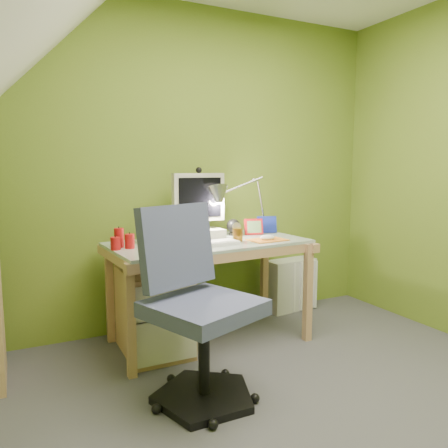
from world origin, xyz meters
name	(u,v)px	position (x,y,z in m)	size (l,w,h in m)	color
floor	(318,431)	(0.00, 0.00, -0.01)	(3.20, 3.20, 0.01)	#49494E
wall_back	(189,169)	(0.00, 1.60, 1.20)	(3.20, 0.01, 2.40)	olive
desk	(209,292)	(-0.03, 1.18, 0.36)	(1.33, 0.66, 0.71)	tan
monitor	(198,199)	(-0.03, 1.36, 0.99)	(0.41, 0.24, 0.56)	#BCBAA9
speaker_left	(164,233)	(-0.30, 1.34, 0.76)	(0.09, 0.09, 0.11)	black
speaker_right	(233,227)	(0.24, 1.34, 0.77)	(0.10, 0.10, 0.12)	black
keyboard	(206,244)	(-0.11, 1.04, 0.72)	(0.43, 0.14, 0.02)	white
mousepad	(267,240)	(0.35, 1.04, 0.71)	(0.25, 0.18, 0.01)	orange
mouse	(267,238)	(0.35, 1.04, 0.73)	(0.11, 0.07, 0.04)	white
amber_tumbler	(238,235)	(0.15, 1.10, 0.76)	(0.07, 0.07, 0.09)	#905E15
candle_cluster	(120,239)	(-0.63, 1.19, 0.77)	(0.16, 0.14, 0.12)	#AA1010
photo_frame_red	(254,227)	(0.39, 1.30, 0.77)	(0.14, 0.02, 0.12)	red
photo_frame_blue	(267,224)	(0.53, 1.34, 0.77)	(0.15, 0.02, 0.13)	#152696
photo_frame_green	(146,234)	(-0.43, 1.32, 0.77)	(0.14, 0.02, 0.12)	#A6B77E
desk_lamp	(253,193)	(0.42, 1.36, 1.02)	(0.58, 0.25, 0.62)	#B2B1B6
task_chair	(204,304)	(-0.37, 0.47, 0.52)	(0.58, 0.58, 1.05)	#43496D
radiator	(291,284)	(0.88, 1.50, 0.22)	(0.43, 0.17, 0.43)	silver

